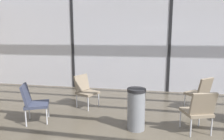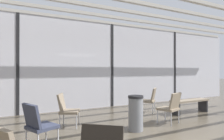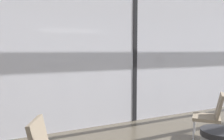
# 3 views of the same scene
# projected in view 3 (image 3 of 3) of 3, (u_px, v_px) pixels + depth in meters

# --- Properties ---
(glass_curtain_wall) EXTENTS (14.00, 0.08, 3.40)m
(glass_curtain_wall) POSITION_uv_depth(u_px,v_px,m) (134.00, 49.00, 5.43)
(glass_curtain_wall) COLOR silver
(glass_curtain_wall) RESTS_ON ground
(window_mullion_1) EXTENTS (0.10, 0.12, 3.40)m
(window_mullion_1) POSITION_uv_depth(u_px,v_px,m) (134.00, 49.00, 5.43)
(window_mullion_1) COLOR black
(window_mullion_1) RESTS_ON ground
(parked_airplane) EXTENTS (11.67, 3.80, 3.80)m
(parked_airplane) POSITION_uv_depth(u_px,v_px,m) (38.00, 44.00, 8.41)
(parked_airplane) COLOR silver
(parked_airplane) RESTS_ON ground
(lounge_chair_4) EXTENTS (0.71, 0.71, 0.87)m
(lounge_chair_4) POSITION_uv_depth(u_px,v_px,m) (212.00, 113.00, 4.33)
(lounge_chair_4) COLOR #7F705B
(lounge_chair_4) RESTS_ON ground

